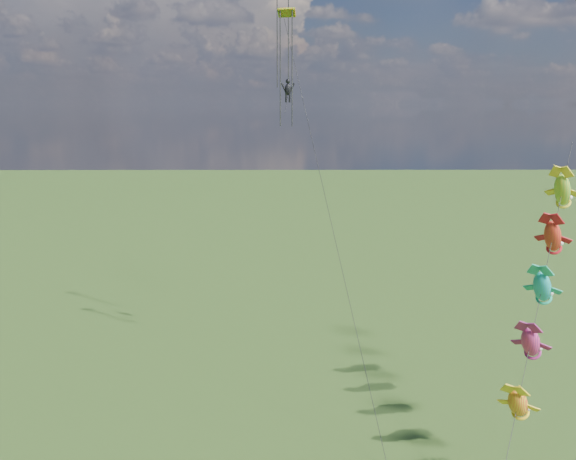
{
  "coord_description": "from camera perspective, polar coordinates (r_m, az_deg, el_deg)",
  "views": [
    {
      "loc": [
        8.95,
        -24.76,
        17.54
      ],
      "look_at": [
        9.18,
        11.86,
        10.36
      ],
      "focal_mm": 40.0,
      "sensor_mm": 36.0,
      "label": 1
    }
  ],
  "objects": [
    {
      "name": "fish_windsock_rig",
      "position": [
        34.04,
        21.66,
        -4.76
      ],
      "size": [
        8.32,
        13.74,
        15.49
      ],
      "rotation": [
        0.0,
        0.0,
        -0.22
      ],
      "color": "brown",
      "rests_on": "ground"
    },
    {
      "name": "parafoil_rig",
      "position": [
        42.62,
        0.15,
        14.21
      ],
      "size": [
        5.88,
        16.77,
        27.18
      ],
      "rotation": [
        0.0,
        0.0,
        0.39
      ],
      "color": "brown",
      "rests_on": "ground"
    }
  ]
}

